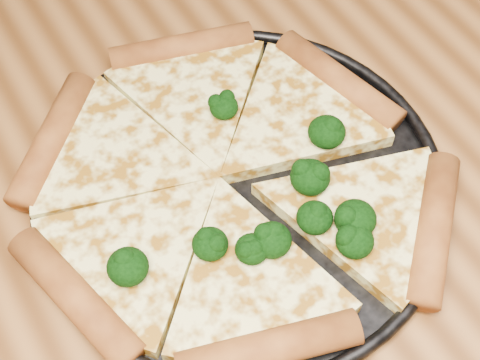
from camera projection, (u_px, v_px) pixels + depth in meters
dining_table at (171, 359)px, 0.59m from camera, size 1.20×0.90×0.75m
pizza_pan at (240, 186)px, 0.57m from camera, size 0.34×0.34×0.02m
pizza at (225, 180)px, 0.56m from camera, size 0.34×0.35×0.03m
broccoli_florets at (281, 208)px, 0.53m from camera, size 0.22×0.19×0.02m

